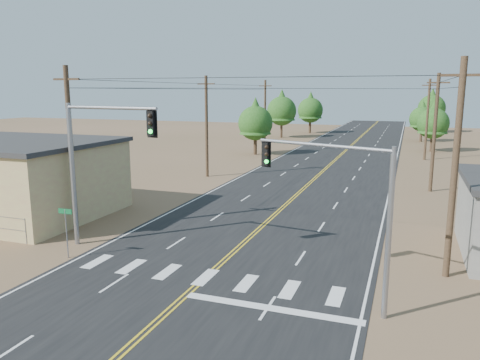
% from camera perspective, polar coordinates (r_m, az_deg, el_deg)
% --- Properties ---
extents(road, '(15.00, 200.00, 0.02)m').
position_cam_1_polar(road, '(42.43, 7.96, -0.87)').
color(road, black).
rests_on(road, ground).
extents(utility_pole_left_near, '(1.80, 0.30, 10.00)m').
position_cam_1_polar(utility_pole_left_near, '(29.77, -19.91, 3.59)').
color(utility_pole_left_near, '#4C3826').
rests_on(utility_pole_left_near, ground).
extents(utility_pole_left_mid, '(1.80, 0.30, 10.00)m').
position_cam_1_polar(utility_pole_left_mid, '(46.84, -4.09, 6.61)').
color(utility_pole_left_mid, '#4C3826').
rests_on(utility_pole_left_mid, ground).
extents(utility_pole_left_far, '(1.80, 0.30, 10.00)m').
position_cam_1_polar(utility_pole_left_far, '(65.59, 3.06, 7.82)').
color(utility_pole_left_far, '#4C3826').
rests_on(utility_pole_left_far, ground).
extents(utility_pole_right_near, '(1.80, 0.30, 10.00)m').
position_cam_1_polar(utility_pole_right_near, '(23.05, 24.72, 1.30)').
color(utility_pole_right_near, '#4C3826').
rests_on(utility_pole_right_near, ground).
extents(utility_pole_right_mid, '(1.80, 0.30, 10.00)m').
position_cam_1_polar(utility_pole_right_mid, '(42.88, 22.63, 5.43)').
color(utility_pole_right_mid, '#4C3826').
rests_on(utility_pole_right_mid, ground).
extents(utility_pole_right_far, '(1.80, 0.30, 10.00)m').
position_cam_1_polar(utility_pole_right_far, '(62.83, 21.86, 6.94)').
color(utility_pole_right_far, '#4C3826').
rests_on(utility_pole_right_far, ground).
extents(signal_mast_left, '(5.97, 1.15, 7.90)m').
position_cam_1_polar(signal_mast_left, '(25.95, -17.35, 3.17)').
color(signal_mast_left, gray).
rests_on(signal_mast_left, ground).
extents(signal_mast_right, '(5.74, 2.32, 6.59)m').
position_cam_1_polar(signal_mast_right, '(18.63, 12.85, -1.94)').
color(signal_mast_right, gray).
rests_on(signal_mast_right, ground).
extents(street_sign, '(0.78, 0.08, 2.62)m').
position_cam_1_polar(street_sign, '(25.69, -20.44, -5.18)').
color(street_sign, gray).
rests_on(street_sign, ground).
extents(tree_left_near, '(4.64, 4.64, 7.73)m').
position_cam_1_polar(tree_left_near, '(63.34, 1.89, 7.37)').
color(tree_left_near, '#3F2D1E').
rests_on(tree_left_near, ground).
extents(tree_left_mid, '(5.33, 5.33, 8.89)m').
position_cam_1_polar(tree_left_mid, '(86.97, 5.11, 8.74)').
color(tree_left_mid, '#3F2D1E').
rests_on(tree_left_mid, ground).
extents(tree_left_far, '(5.08, 5.08, 8.46)m').
position_cam_1_polar(tree_left_far, '(97.05, 8.58, 8.72)').
color(tree_left_far, '#3F2D1E').
rests_on(tree_left_far, ground).
extents(tree_right_near, '(4.37, 4.37, 7.28)m').
position_cam_1_polar(tree_right_near, '(71.80, 22.50, 6.75)').
color(tree_right_near, '#3F2D1E').
rests_on(tree_right_near, ground).
extents(tree_right_mid, '(4.19, 4.19, 6.98)m').
position_cam_1_polar(tree_right_mid, '(85.56, 21.34, 7.23)').
color(tree_right_mid, '#3F2D1E').
rests_on(tree_right_mid, ground).
extents(tree_right_far, '(5.46, 5.46, 9.11)m').
position_cam_1_polar(tree_right_far, '(105.34, 22.35, 8.41)').
color(tree_right_far, '#3F2D1E').
rests_on(tree_right_far, ground).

